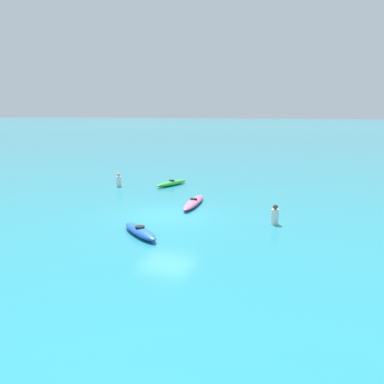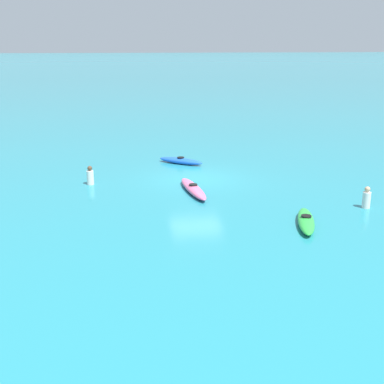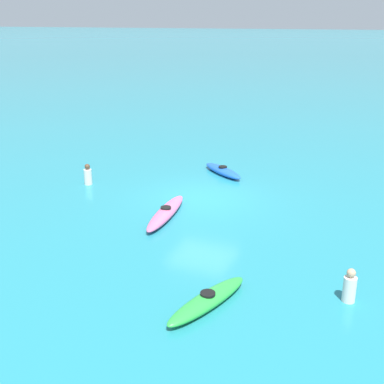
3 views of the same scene
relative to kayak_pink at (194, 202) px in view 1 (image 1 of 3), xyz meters
The scene contains 6 objects.
ground_plane 2.31m from the kayak_pink, 12.33° to the right, with size 600.00×600.00×0.00m, color teal.
kayak_pink is the anchor object (origin of this frame).
kayak_green 5.80m from the kayak_pink, 144.25° to the right, with size 2.86×1.38×0.37m.
kayak_blue 5.46m from the kayak_pink, ahead, with size 2.05×2.43×0.37m.
person_near_shore 7.20m from the kayak_pink, 116.05° to the right, with size 0.45×0.45×0.88m.
person_by_kayaks 4.92m from the kayak_pink, 66.65° to the left, with size 0.44×0.44×0.88m.
Camera 1 is at (16.09, 7.62, 4.73)m, focal length 36.46 mm.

